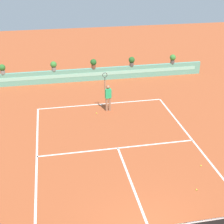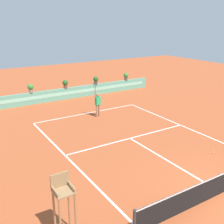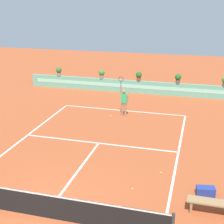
# 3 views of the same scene
# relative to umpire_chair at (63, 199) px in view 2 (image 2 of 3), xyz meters

# --- Properties ---
(ground_plane) EXTENTS (60.00, 60.00, 0.00)m
(ground_plane) POSITION_rel_umpire_chair_xyz_m (6.26, 4.74, -1.34)
(ground_plane) COLOR #A84C28
(court_lines) EXTENTS (8.32, 11.94, 0.01)m
(court_lines) POSITION_rel_umpire_chair_xyz_m (6.26, 5.45, -1.34)
(court_lines) COLOR white
(court_lines) RESTS_ON ground
(net) EXTENTS (8.92, 0.10, 1.00)m
(net) POSITION_rel_umpire_chair_xyz_m (6.26, -1.26, -0.83)
(net) COLOR #333333
(net) RESTS_ON ground
(back_wall_barrier) EXTENTS (18.00, 0.21, 1.00)m
(back_wall_barrier) POSITION_rel_umpire_chair_xyz_m (6.26, 15.12, -0.84)
(back_wall_barrier) COLOR #60A88E
(back_wall_barrier) RESTS_ON ground
(umpire_chair) EXTENTS (0.60, 0.60, 2.14)m
(umpire_chair) POSITION_rel_umpire_chair_xyz_m (0.00, 0.00, 0.00)
(umpire_chair) COLOR #99754C
(umpire_chair) RESTS_ON ground
(tennis_player) EXTENTS (0.62, 0.26, 2.58)m
(tennis_player) POSITION_rel_umpire_chair_xyz_m (6.55, 9.55, -0.29)
(tennis_player) COLOR #9E7051
(tennis_player) RESTS_ON ground
(tennis_ball_near_baseline) EXTENTS (0.07, 0.07, 0.07)m
(tennis_ball_near_baseline) POSITION_rel_umpire_chair_xyz_m (5.77, 9.28, -1.31)
(tennis_ball_near_baseline) COLOR #CCE033
(tennis_ball_near_baseline) RESTS_ON ground
(tennis_ball_mid_court) EXTENTS (0.07, 0.07, 0.07)m
(tennis_ball_mid_court) POSITION_rel_umpire_chair_xyz_m (8.87, 1.27, -1.31)
(tennis_ball_mid_court) COLOR #CCE033
(tennis_ball_mid_court) RESTS_ON ground
(tennis_ball_by_sideline) EXTENTS (0.07, 0.07, 0.07)m
(tennis_ball_by_sideline) POSITION_rel_umpire_chair_xyz_m (9.80, 2.84, -1.31)
(tennis_ball_by_sideline) COLOR #CCE033
(tennis_ball_by_sideline) RESTS_ON ground
(potted_plant_right) EXTENTS (0.48, 0.48, 0.72)m
(potted_plant_right) POSITION_rel_umpire_chair_xyz_m (9.46, 15.13, 0.07)
(potted_plant_right) COLOR #514C47
(potted_plant_right) RESTS_ON back_wall_barrier
(potted_plant_far_right) EXTENTS (0.48, 0.48, 0.72)m
(potted_plant_far_right) POSITION_rel_umpire_chair_xyz_m (12.86, 15.13, 0.07)
(potted_plant_far_right) COLOR #514C47
(potted_plant_far_right) RESTS_ON back_wall_barrier
(potted_plant_left) EXTENTS (0.48, 0.48, 0.72)m
(potted_plant_left) POSITION_rel_umpire_chair_xyz_m (3.40, 15.13, 0.07)
(potted_plant_left) COLOR gray
(potted_plant_left) RESTS_ON back_wall_barrier
(potted_plant_centre) EXTENTS (0.48, 0.48, 0.72)m
(potted_plant_centre) POSITION_rel_umpire_chair_xyz_m (6.43, 15.13, 0.07)
(potted_plant_centre) COLOR brown
(potted_plant_centre) RESTS_ON back_wall_barrier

